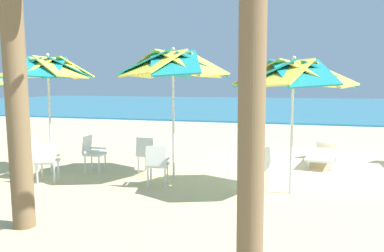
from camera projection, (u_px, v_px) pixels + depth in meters
name	position (u px, v px, depth m)	size (l,w,h in m)	color
ground_plane	(311.00, 167.00, 10.08)	(80.00, 80.00, 0.00)	beige
sea	(312.00, 105.00, 37.15)	(80.00, 36.00, 0.10)	teal
surf_foam	(312.00, 126.00, 19.73)	(80.00, 0.70, 0.01)	white
beach_umbrella_0	(293.00, 75.00, 7.42)	(2.33, 2.33, 2.62)	silver
plastic_chair_0	(259.00, 166.00, 7.80)	(0.57, 0.54, 0.87)	white
beach_umbrella_1	(173.00, 65.00, 8.64)	(2.53, 2.53, 2.89)	silver
plastic_chair_1	(147.00, 153.00, 9.31)	(0.47, 0.50, 0.87)	white
plastic_chair_2	(157.00, 163.00, 8.11)	(0.52, 0.55, 0.87)	white
beach_umbrella_2	(48.00, 69.00, 8.98)	(2.12, 2.12, 2.79)	silver
plastic_chair_3	(92.00, 151.00, 9.47)	(0.50, 0.48, 0.87)	white
plastic_chair_4	(26.00, 156.00, 8.93)	(0.49, 0.46, 0.87)	white
plastic_chair_5	(47.00, 160.00, 8.47)	(0.57, 0.59, 0.87)	white
sun_lounger_1	(323.00, 153.00, 10.48)	(0.92, 2.21, 0.62)	white
palm_tree_2	(12.00, 32.00, 5.57)	(2.93, 3.14, 4.47)	brown
beachgoer_seated	(253.00, 120.00, 19.67)	(0.30, 0.93, 0.92)	yellow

